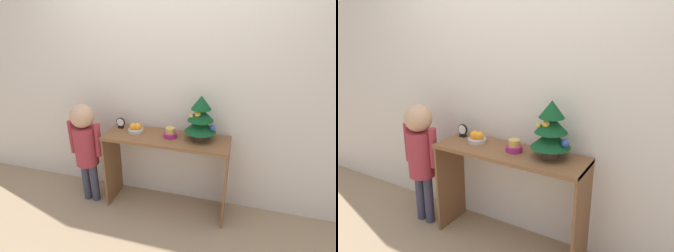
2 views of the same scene
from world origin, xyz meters
The scene contains 8 objects.
ground_plane centered at (0.00, 0.00, 0.00)m, with size 12.00×12.00×0.00m, color #997F60.
back_wall centered at (0.00, 0.44, 1.25)m, with size 7.00×0.05×2.50m, color beige.
console_table centered at (0.00, 0.20, 0.62)m, with size 1.22×0.40×0.81m.
mini_tree centered at (0.32, 0.24, 1.02)m, with size 0.29×0.29×0.43m.
fruit_bowl centered at (-0.33, 0.23, 0.85)m, with size 0.15×0.15×0.10m.
singing_bowl centered at (0.04, 0.21, 0.85)m, with size 0.13×0.13×0.10m.
desk_clock centered at (-0.51, 0.29, 0.86)m, with size 0.09×0.04×0.11m.
child_figure centered at (-0.82, 0.08, 0.70)m, with size 0.36×0.24×1.10m.
Camera 1 is at (0.65, -1.99, 1.86)m, focal length 28.00 mm.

